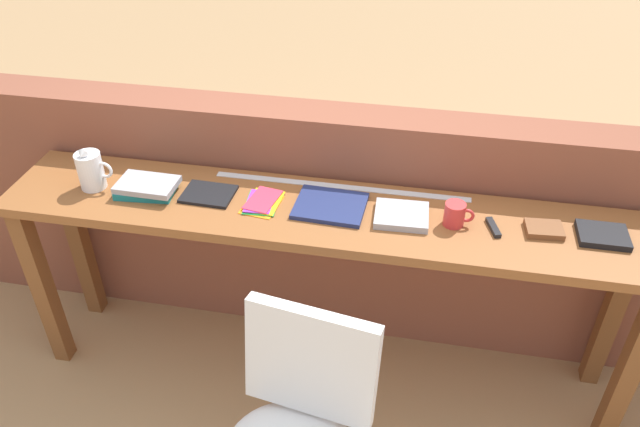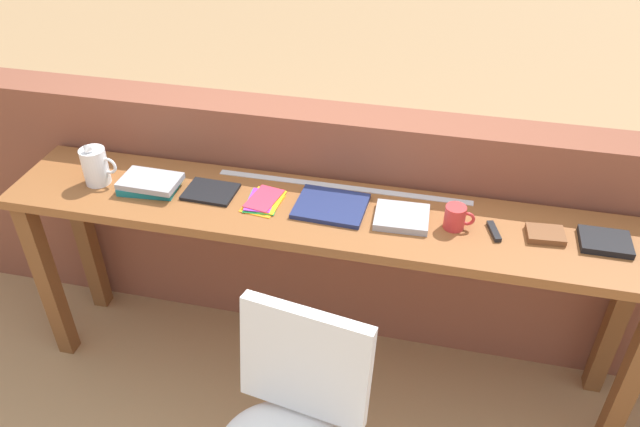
# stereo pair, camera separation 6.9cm
# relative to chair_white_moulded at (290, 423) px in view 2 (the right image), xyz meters

# --- Properties ---
(ground_plane) EXTENTS (40.00, 40.00, 0.00)m
(ground_plane) POSITION_rel_chair_white_moulded_xyz_m (-0.05, 0.39, -0.53)
(ground_plane) COLOR tan
(brick_wall_back) EXTENTS (6.00, 0.20, 1.12)m
(brick_wall_back) POSITION_rel_chair_white_moulded_xyz_m (-0.05, 1.03, 0.03)
(brick_wall_back) COLOR brown
(brick_wall_back) RESTS_ON ground
(sideboard) EXTENTS (2.50, 0.44, 0.88)m
(sideboard) POSITION_rel_chair_white_moulded_xyz_m (-0.05, 0.69, 0.21)
(sideboard) COLOR brown
(sideboard) RESTS_ON ground
(chair_white_moulded) EXTENTS (0.51, 0.52, 0.89)m
(chair_white_moulded) POSITION_rel_chair_white_moulded_xyz_m (0.00, 0.00, 0.00)
(chair_white_moulded) COLOR white
(chair_white_moulded) RESTS_ON ground
(pitcher_white) EXTENTS (0.14, 0.10, 0.18)m
(pitcher_white) POSITION_rel_chair_white_moulded_xyz_m (-0.97, 0.68, 0.43)
(pitcher_white) COLOR white
(pitcher_white) RESTS_ON sideboard
(book_stack_leftmost) EXTENTS (0.24, 0.18, 0.05)m
(book_stack_leftmost) POSITION_rel_chair_white_moulded_xyz_m (-0.75, 0.68, 0.38)
(book_stack_leftmost) COLOR #19757A
(book_stack_leftmost) RESTS_ON sideboard
(magazine_cycling) EXTENTS (0.20, 0.16, 0.01)m
(magazine_cycling) POSITION_rel_chair_white_moulded_xyz_m (-0.50, 0.71, 0.36)
(magazine_cycling) COLOR black
(magazine_cycling) RESTS_ON sideboard
(pamphlet_pile_colourful) EXTENTS (0.15, 0.20, 0.01)m
(pamphlet_pile_colourful) POSITION_rel_chair_white_moulded_xyz_m (-0.28, 0.69, 0.36)
(pamphlet_pile_colourful) COLOR orange
(pamphlet_pile_colourful) RESTS_ON sideboard
(book_open_centre) EXTENTS (0.27, 0.23, 0.02)m
(book_open_centre) POSITION_rel_chair_white_moulded_xyz_m (-0.02, 0.71, 0.36)
(book_open_centre) COLOR navy
(book_open_centre) RESTS_ON sideboard
(book_grey_hardcover) EXTENTS (0.20, 0.18, 0.03)m
(book_grey_hardcover) POSITION_rel_chair_white_moulded_xyz_m (0.25, 0.69, 0.37)
(book_grey_hardcover) COLOR #9E9EA3
(book_grey_hardcover) RESTS_ON sideboard
(mug) EXTENTS (0.11, 0.08, 0.09)m
(mug) POSITION_rel_chair_white_moulded_xyz_m (0.44, 0.69, 0.40)
(mug) COLOR red
(mug) RESTS_ON sideboard
(multitool_folded) EXTENTS (0.05, 0.11, 0.02)m
(multitool_folded) POSITION_rel_chair_white_moulded_xyz_m (0.58, 0.69, 0.36)
(multitool_folded) COLOR black
(multitool_folded) RESTS_ON sideboard
(leather_journal_brown) EXTENTS (0.14, 0.11, 0.02)m
(leather_journal_brown) POSITION_rel_chair_white_moulded_xyz_m (0.76, 0.71, 0.37)
(leather_journal_brown) COLOR brown
(leather_journal_brown) RESTS_ON sideboard
(book_repair_rightmost) EXTENTS (0.17, 0.14, 0.02)m
(book_repair_rightmost) POSITION_rel_chair_white_moulded_xyz_m (0.96, 0.71, 0.37)
(book_repair_rightmost) COLOR black
(book_repair_rightmost) RESTS_ON sideboard
(ruler_metal_back_edge) EXTENTS (1.02, 0.03, 0.00)m
(ruler_metal_back_edge) POSITION_rel_chair_white_moulded_xyz_m (-0.01, 0.86, 0.35)
(ruler_metal_back_edge) COLOR silver
(ruler_metal_back_edge) RESTS_ON sideboard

